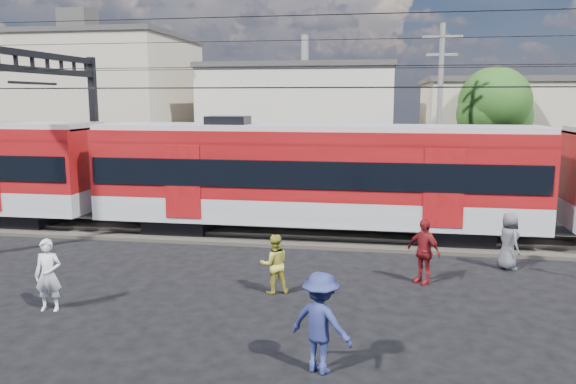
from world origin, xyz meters
TOP-DOWN VIEW (x-y plane):
  - ground at (0.00, 0.00)m, footprint 120.00×120.00m
  - track_bed at (0.00, 8.00)m, footprint 70.00×3.40m
  - rail_near at (0.00, 7.25)m, footprint 70.00×0.12m
  - rail_far at (0.00, 8.75)m, footprint 70.00×0.12m
  - commuter_train at (1.17, 8.00)m, footprint 50.30×3.08m
  - catenary at (-8.65, 8.00)m, footprint 70.00×9.30m
  - building_west at (-17.00, 24.00)m, footprint 14.28×10.20m
  - building_midwest at (-2.00, 27.00)m, footprint 12.24×12.24m
  - building_mideast at (14.00, 24.00)m, footprint 16.32×10.20m
  - utility_pole_mid at (6.00, 15.00)m, footprint 1.80×0.24m
  - tree_near at (9.19, 18.09)m, footprint 3.82×3.64m
  - pedestrian_a at (-4.51, -0.27)m, footprint 0.71×0.52m
  - pedestrian_b at (0.67, 1.84)m, footprint 0.94×0.84m
  - pedestrian_c at (2.35, -2.29)m, footprint 1.44×1.17m
  - pedestrian_d at (4.62, 3.33)m, footprint 1.10×1.05m
  - pedestrian_e at (7.25, 5.10)m, footprint 0.83×1.00m

SIDE VIEW (x-z plane):
  - ground at x=0.00m, z-range 0.00..0.00m
  - track_bed at x=0.00m, z-range 0.00..0.12m
  - rail_near at x=0.00m, z-range 0.12..0.24m
  - rail_far at x=0.00m, z-range 0.12..0.24m
  - pedestrian_b at x=0.67m, z-range 0.00..1.59m
  - pedestrian_e at x=7.25m, z-range 0.00..1.75m
  - pedestrian_a at x=-4.51m, z-range 0.00..1.78m
  - pedestrian_d at x=4.62m, z-range 0.00..1.83m
  - pedestrian_c at x=2.35m, z-range 0.00..1.95m
  - commuter_train at x=1.17m, z-range 0.31..4.49m
  - building_mideast at x=14.00m, z-range 0.01..6.31m
  - building_midwest at x=-2.00m, z-range 0.01..7.31m
  - utility_pole_mid at x=6.00m, z-range 0.28..8.78m
  - building_west at x=-17.00m, z-range 0.01..9.31m
  - tree_near at x=9.19m, z-range 1.30..8.02m
  - catenary at x=-8.65m, z-range 1.38..8.89m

